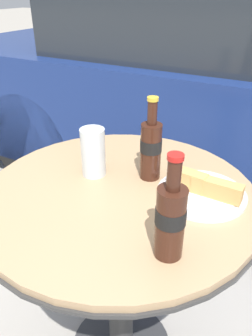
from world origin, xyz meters
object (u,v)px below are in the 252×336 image
at_px(drinking_glass, 93,154).
at_px(lunch_plate_near, 202,190).
at_px(cola_bottle_right, 170,218).
at_px(bistro_table, 120,235).
at_px(cola_bottle_left, 151,148).

relative_size(drinking_glass, lunch_plate_near, 0.61).
distance_m(cola_bottle_right, lunch_plate_near, 0.26).
relative_size(bistro_table, cola_bottle_left, 3.19).
bearing_deg(cola_bottle_left, drinking_glass, -157.35).
relative_size(cola_bottle_left, cola_bottle_right, 1.03).
bearing_deg(cola_bottle_right, bistro_table, 142.04).
relative_size(bistro_table, drinking_glass, 5.34).
relative_size(cola_bottle_left, lunch_plate_near, 1.02).
xyz_separation_m(cola_bottle_right, lunch_plate_near, (-0.00, 0.25, -0.08)).
xyz_separation_m(drinking_glass, lunch_plate_near, (0.32, 0.04, -0.05)).
bearing_deg(lunch_plate_near, cola_bottle_right, -89.39).
xyz_separation_m(cola_bottle_left, lunch_plate_near, (0.17, -0.02, -0.08)).
xyz_separation_m(cola_bottle_left, cola_bottle_right, (0.17, -0.27, -0.00)).
bearing_deg(bistro_table, drinking_glass, 160.50).
height_order(cola_bottle_right, lunch_plate_near, cola_bottle_right).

